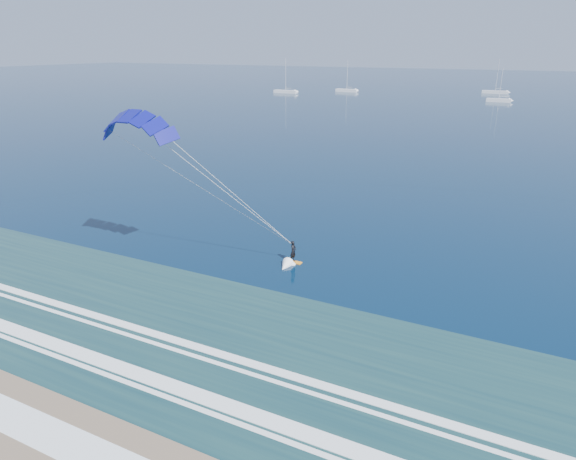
# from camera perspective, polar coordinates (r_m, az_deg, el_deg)

# --- Properties ---
(kitesurfer_rig) EXTENTS (16.80, 9.36, 14.85)m
(kitesurfer_rig) POSITION_cam_1_polar(r_m,az_deg,el_deg) (44.06, -8.25, 5.21)
(kitesurfer_rig) COLOR orange
(kitesurfer_rig) RESTS_ON ground
(sailboat_0) EXTENTS (10.27, 2.40, 13.75)m
(sailboat_0) POSITION_cam_1_polar(r_m,az_deg,el_deg) (220.30, -0.26, 15.15)
(sailboat_0) COLOR silver
(sailboat_0) RESTS_ON ground
(sailboat_1) EXTENTS (9.40, 2.40, 12.82)m
(sailboat_1) POSITION_cam_1_polar(r_m,az_deg,el_deg) (227.59, 6.55, 15.18)
(sailboat_1) COLOR silver
(sailboat_1) RESTS_ON ground
(sailboat_2) EXTENTS (10.17, 2.40, 13.51)m
(sailboat_2) POSITION_cam_1_polar(r_m,az_deg,el_deg) (233.98, 22.03, 14.04)
(sailboat_2) COLOR silver
(sailboat_2) RESTS_ON ground
(sailboat_3) EXTENTS (8.11, 2.40, 11.34)m
(sailboat_3) POSITION_cam_1_polar(r_m,az_deg,el_deg) (198.89, 22.37, 13.21)
(sailboat_3) COLOR silver
(sailboat_3) RESTS_ON ground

